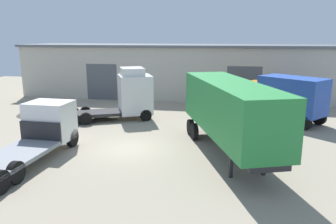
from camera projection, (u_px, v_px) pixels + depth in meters
name	position (u px, v px, depth m)	size (l,w,h in m)	color
ground_plane	(128.00, 149.00, 18.85)	(60.00, 60.00, 0.00)	gray
warehouse_building	(176.00, 71.00, 34.87)	(32.40, 7.24, 5.47)	#B7B2A3
tractor_unit_white	(129.00, 95.00, 25.38)	(6.84, 4.95, 3.98)	silver
container_trailer_red	(229.00, 109.00, 17.21)	(5.65, 10.00, 4.03)	#28843D
flatbed_truck_white	(40.00, 131.00, 17.79)	(2.59, 7.28, 2.71)	silver
box_truck_orange	(282.00, 96.00, 24.76)	(6.48, 6.01, 3.41)	orange
gravel_pile	(39.00, 107.00, 26.99)	(3.60, 3.60, 1.16)	#565147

